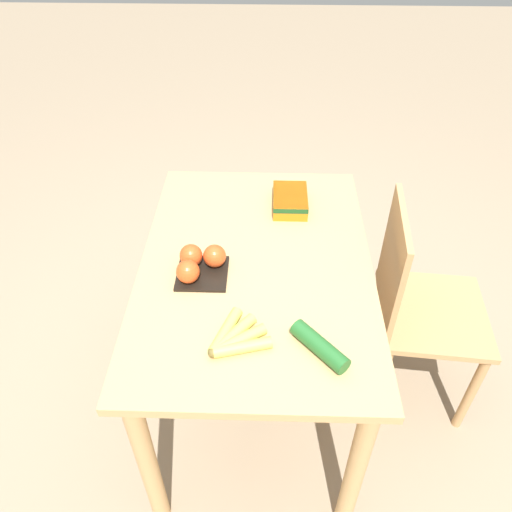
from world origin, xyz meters
The scene contains 7 objects.
ground_plane centered at (0.00, 0.00, 0.00)m, with size 12.00×12.00×0.00m, color gray.
dining_table centered at (0.00, 0.00, 0.64)m, with size 1.11×0.76×0.76m.
chair centered at (-0.09, 0.60, 0.47)m, with size 0.45×0.44×0.89m.
banana_bunch centered at (0.33, -0.05, 0.78)m, with size 0.17×0.18×0.03m.
tomato_pack centered at (0.05, -0.18, 0.80)m, with size 0.16×0.16×0.08m.
carrot_bag centered at (-0.32, 0.12, 0.80)m, with size 0.19×0.13×0.06m.
cucumber_near centered at (0.36, 0.18, 0.79)m, with size 0.17×0.16×0.05m.
Camera 1 is at (1.22, 0.04, 1.86)m, focal length 35.00 mm.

